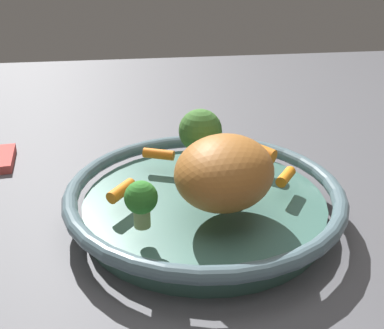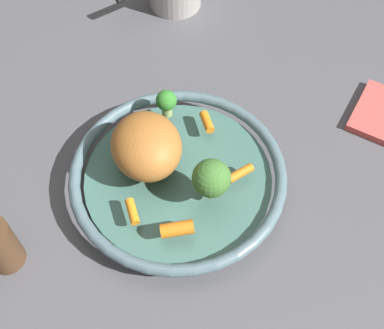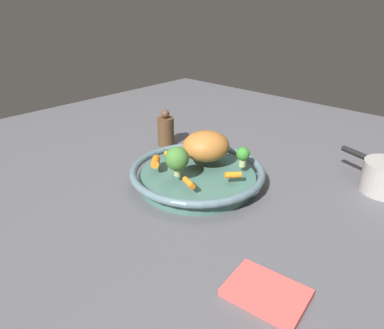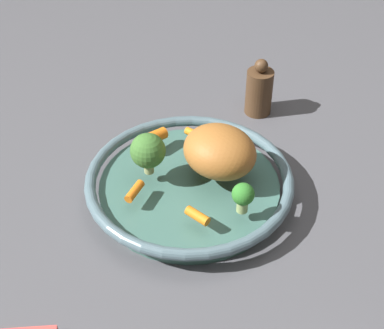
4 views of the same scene
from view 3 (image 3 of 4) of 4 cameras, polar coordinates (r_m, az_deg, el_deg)
ground_plane at (r=0.94m, az=0.86°, el=-3.17°), size 1.95×1.95×0.00m
serving_bowl at (r=0.93m, az=0.87°, el=-1.73°), size 0.36×0.36×0.05m
roast_chicken_piece at (r=0.95m, az=2.30°, el=3.02°), size 0.17×0.17×0.08m
baby_carrot_center at (r=0.99m, az=-3.36°, el=1.87°), size 0.04×0.04×0.02m
baby_carrot_left at (r=0.87m, az=6.71°, el=-1.69°), size 0.04×0.04×0.02m
baby_carrot_right at (r=0.83m, az=-0.54°, el=-3.00°), size 0.05×0.03×0.01m
baby_carrot_near_rim at (r=0.93m, az=-5.97°, el=0.47°), size 0.05×0.05×0.03m
broccoli_floret_edge at (r=0.92m, az=8.32°, el=1.56°), size 0.04×0.04×0.05m
broccoli_floret_large at (r=0.86m, az=-2.46°, el=0.92°), size 0.06×0.06×0.08m
pepper_mill at (r=1.18m, az=-4.30°, el=5.55°), size 0.05×0.05×0.12m
dish_towel at (r=0.64m, az=12.03°, el=-19.81°), size 0.14×0.11×0.01m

